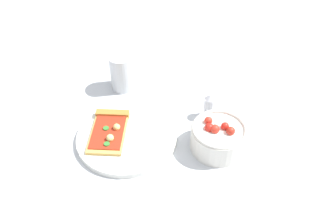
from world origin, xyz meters
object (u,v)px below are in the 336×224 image
(soda_glass, at_px, (122,73))
(salad_bowl, at_px, (218,137))
(plate, at_px, (128,136))
(pizza_slice_main, at_px, (109,129))
(pepper_shaker, at_px, (209,106))

(soda_glass, bearing_deg, salad_bowl, 92.89)
(plate, height_order, salad_bowl, salad_bowl)
(soda_glass, bearing_deg, plate, 54.82)
(pizza_slice_main, bearing_deg, salad_bowl, 127.53)
(pizza_slice_main, bearing_deg, plate, 122.08)
(salad_bowl, bearing_deg, plate, -51.27)
(salad_bowl, relative_size, soda_glass, 1.26)
(salad_bowl, xyz_separation_m, pepper_shaker, (-0.07, -0.09, 0.00))
(pepper_shaker, bearing_deg, plate, -22.03)
(plate, relative_size, pepper_shaker, 3.46)
(pizza_slice_main, xyz_separation_m, salad_bowl, (-0.17, 0.22, 0.02))
(pepper_shaker, bearing_deg, salad_bowl, 52.38)
(salad_bowl, distance_m, soda_glass, 0.35)
(plate, distance_m, soda_glass, 0.22)
(plate, distance_m, salad_bowl, 0.23)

